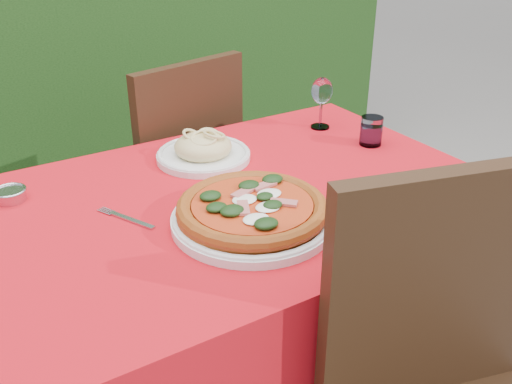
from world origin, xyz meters
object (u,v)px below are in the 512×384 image
fork (132,220)px  steel_ramekin (11,195)px  pizza_plate (252,212)px  water_glass (371,132)px  pasta_plate (203,150)px  wine_glass (322,93)px  chair_far (176,169)px

fork → steel_ramekin: (-0.21, 0.25, 0.01)m
pizza_plate → water_glass: water_glass is taller
pasta_plate → fork: size_ratio=1.48×
water_glass → steel_ramekin: water_glass is taller
water_glass → fork: size_ratio=0.48×
water_glass → wine_glass: 0.21m
pizza_plate → wine_glass: wine_glass is taller
chair_far → fork: bearing=45.9°
chair_far → pizza_plate: size_ratio=2.59×
pizza_plate → pasta_plate: size_ratio=1.39×
wine_glass → steel_ramekin: wine_glass is taller
wine_glass → fork: wine_glass is taller
pasta_plate → steel_ramekin: pasta_plate is taller
pasta_plate → fork: 0.37m
pasta_plate → wine_glass: size_ratio=1.60×
pasta_plate → fork: bearing=-143.0°
pasta_plate → water_glass: bearing=-19.2°
pasta_plate → water_glass: 0.50m
wine_glass → fork: 0.77m
chair_far → steel_ramekin: bearing=19.4°
chair_far → water_glass: size_ratio=11.07×
pizza_plate → chair_far: bearing=79.1°
wine_glass → pasta_plate: bearing=-176.6°
chair_far → wine_glass: (0.35, -0.37, 0.32)m
steel_ramekin → water_glass: bearing=-10.9°
pizza_plate → water_glass: 0.58m
chair_far → fork: 0.75m
pizza_plate → wine_glass: size_ratio=2.23×
water_glass → pasta_plate: bearing=160.8°
chair_far → pasta_plate: size_ratio=3.60×
wine_glass → steel_ramekin: 0.94m
chair_far → pizza_plate: (-0.15, -0.77, 0.24)m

